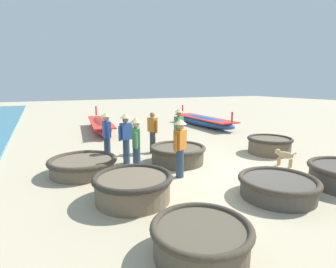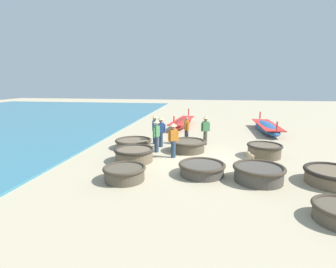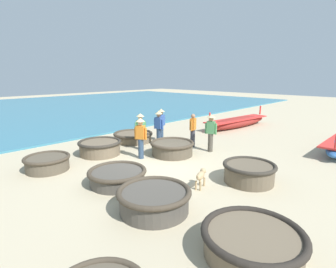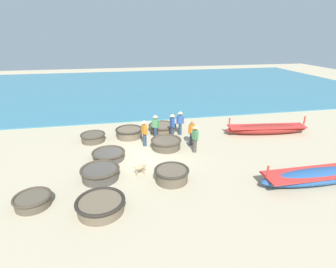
# 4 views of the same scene
# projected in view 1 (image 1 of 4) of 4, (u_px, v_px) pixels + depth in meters

# --- Properties ---
(ground_plane) EXTENTS (80.00, 80.00, 0.00)m
(ground_plane) POSITION_uv_depth(u_px,v_px,m) (224.00, 173.00, 7.83)
(ground_plane) COLOR #BCAD8C
(coracle_far_right) EXTENTS (2.00, 2.00, 0.48)m
(coracle_far_right) POSITION_uv_depth(u_px,v_px,m) (83.00, 165.00, 7.73)
(coracle_far_right) COLOR brown
(coracle_far_right) RESTS_ON ground
(coracle_weathered) EXTENTS (1.58, 1.58, 0.53)m
(coracle_weathered) POSITION_uv_depth(u_px,v_px,m) (201.00, 238.00, 4.00)
(coracle_weathered) COLOR brown
(coracle_weathered) RESTS_ON ground
(coracle_beside_post) EXTENTS (1.82, 1.82, 0.61)m
(coracle_beside_post) POSITION_uv_depth(u_px,v_px,m) (133.00, 186.00, 5.92)
(coracle_beside_post) COLOR brown
(coracle_beside_post) RESTS_ON ground
(coracle_far_left) EXTENTS (1.66, 1.66, 0.63)m
(coracle_far_left) POSITION_uv_depth(u_px,v_px,m) (269.00, 145.00, 9.98)
(coracle_far_left) COLOR brown
(coracle_far_left) RESTS_ON ground
(coracle_center) EXTENTS (1.87, 1.87, 0.59)m
(coracle_center) POSITION_uv_depth(u_px,v_px,m) (178.00, 154.00, 8.75)
(coracle_center) COLOR brown
(coracle_center) RESTS_ON ground
(coracle_front_left) EXTENTS (1.83, 1.83, 0.48)m
(coracle_front_left) POSITION_uv_depth(u_px,v_px,m) (278.00, 186.00, 6.12)
(coracle_front_left) COLOR #4C473F
(coracle_front_left) RESTS_ON ground
(long_boat_blue_hull) EXTENTS (1.28, 5.84, 1.15)m
(long_boat_blue_hull) POSITION_uv_depth(u_px,v_px,m) (204.00, 121.00, 16.52)
(long_boat_blue_hull) COLOR #285693
(long_boat_blue_hull) RESTS_ON ground
(long_boat_white_hull) EXTENTS (1.68, 5.84, 1.21)m
(long_boat_white_hull) POSITION_uv_depth(u_px,v_px,m) (100.00, 125.00, 14.70)
(long_boat_white_hull) COLOR maroon
(long_boat_white_hull) RESTS_ON ground
(fisherman_hauling) EXTENTS (0.50, 0.36, 1.67)m
(fisherman_hauling) POSITION_uv_depth(u_px,v_px,m) (179.00, 127.00, 10.38)
(fisherman_hauling) COLOR #4C473D
(fisherman_hauling) RESTS_ON ground
(fisherman_standing_left) EXTENTS (0.36, 0.50, 1.67)m
(fisherman_standing_left) POSITION_uv_depth(u_px,v_px,m) (136.00, 142.00, 7.60)
(fisherman_standing_left) COLOR #2D425B
(fisherman_standing_left) RESTS_ON ground
(fisherman_standing_right) EXTENTS (0.32, 0.50, 1.57)m
(fisherman_standing_right) POSITION_uv_depth(u_px,v_px,m) (153.00, 131.00, 10.02)
(fisherman_standing_right) COLOR #383842
(fisherman_standing_right) RESTS_ON ground
(fisherman_crouching) EXTENTS (0.36, 0.53, 1.67)m
(fisherman_crouching) POSITION_uv_depth(u_px,v_px,m) (107.00, 133.00, 8.96)
(fisherman_crouching) COLOR #2D425B
(fisherman_crouching) RESTS_ON ground
(fisherman_by_coracle) EXTENTS (0.52, 0.36, 1.67)m
(fisherman_by_coracle) POSITION_uv_depth(u_px,v_px,m) (126.00, 135.00, 8.59)
(fisherman_by_coracle) COLOR #2D425B
(fisherman_by_coracle) RESTS_ON ground
(fisherman_with_hat) EXTENTS (0.48, 0.36, 1.67)m
(fisherman_with_hat) POSITION_uv_depth(u_px,v_px,m) (180.00, 144.00, 7.29)
(fisherman_with_hat) COLOR #2D425B
(fisherman_with_hat) RESTS_ON ground
(dog) EXTENTS (0.35, 0.66, 0.55)m
(dog) POSITION_uv_depth(u_px,v_px,m) (284.00, 155.00, 8.38)
(dog) COLOR tan
(dog) RESTS_ON ground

